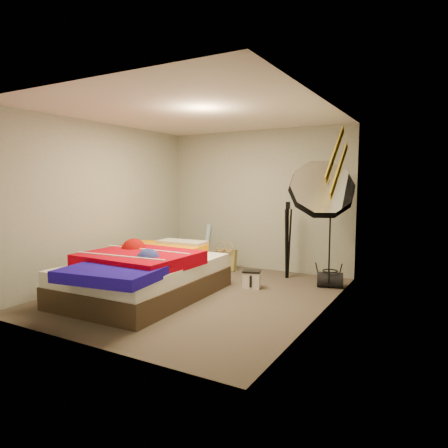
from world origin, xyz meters
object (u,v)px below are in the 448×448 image
Objects in this scene: tote_bag at (226,260)px; camera_case at (252,280)px; wrapping_roll at (207,244)px; photo_umbrella at (321,191)px; camera_tripod at (288,235)px; bed at (145,273)px; duffel_bag at (330,280)px.

camera_case is at bearing -45.54° from tote_bag.
wrapping_roll is (-0.61, 0.33, 0.19)m from tote_bag.
camera_tripod is at bearing 149.16° from photo_umbrella.
camera_tripod reaches higher than bed.
camera_case is 1.09m from camera_tripod.
camera_case is 0.12× the size of photo_umbrella.
bed is 2.78m from photo_umbrella.
camera_case is 0.66× the size of duffel_bag.
wrapping_roll is 3.09× the size of camera_case.
camera_case is 0.20× the size of camera_tripod.
photo_umbrella is 1.60× the size of camera_tripod.
duffel_bag is at bearing 46.00° from photo_umbrella.
photo_umbrella is 1.04m from camera_tripod.
photo_umbrella reaches higher than tote_bag.
bed is 2.43m from camera_tripod.
camera_tripod is (-0.64, 0.38, -0.72)m from photo_umbrella.
camera_tripod is (0.23, 0.88, 0.60)m from camera_case.
tote_bag is 1.01× the size of duffel_bag.
wrapping_roll is 0.61× the size of camera_tripod.
wrapping_roll is 0.38× the size of photo_umbrella.
tote_bag is 0.30× the size of camera_tripod.
camera_case is at bearing -150.47° from photo_umbrella.
camera_tripod reaches higher than duffel_bag.
camera_tripod is at bearing -10.97° from wrapping_roll.
bed is at bearing -123.88° from camera_tripod.
photo_umbrella reaches higher than camera_tripod.
photo_umbrella reaches higher than bed.
camera_tripod is at bearing -2.61° from tote_bag.
bed is at bearing -79.38° from wrapping_roll.
bed is (-0.17, -2.01, 0.14)m from tote_bag.
camera_case is 1.58m from bed.
camera_case is at bearing -38.37° from wrapping_roll.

